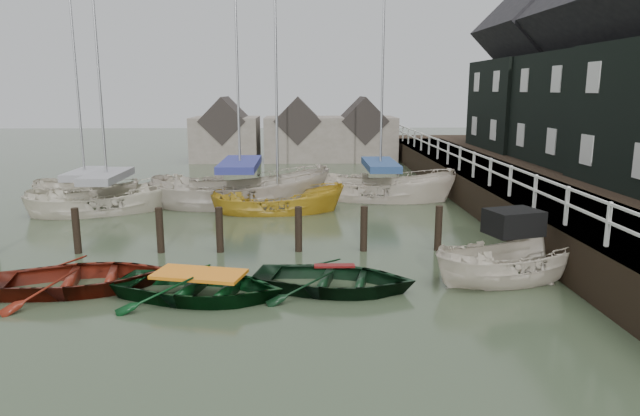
{
  "coord_description": "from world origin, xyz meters",
  "views": [
    {
      "loc": [
        1.35,
        -13.89,
        4.89
      ],
      "look_at": [
        1.85,
        2.8,
        1.4
      ],
      "focal_mm": 32.0,
      "sensor_mm": 36.0,
      "label": 1
    }
  ],
  "objects_px": {
    "sailboat_d": "(380,198)",
    "rowboat_green": "(200,298)",
    "sailboat_b": "(241,203)",
    "sailboat_a": "(109,210)",
    "sailboat_e": "(87,201)",
    "rowboat_dkgreen": "(334,290)",
    "rowboat_red": "(82,289)",
    "motorboat": "(512,277)",
    "sailboat_c": "(278,211)"
  },
  "relations": [
    {
      "from": "rowboat_green",
      "to": "sailboat_a",
      "type": "xyz_separation_m",
      "value": [
        -5.44,
        10.0,
        0.06
      ]
    },
    {
      "from": "rowboat_dkgreen",
      "to": "sailboat_a",
      "type": "xyz_separation_m",
      "value": [
        -8.68,
        9.54,
        0.06
      ]
    },
    {
      "from": "motorboat",
      "to": "sailboat_d",
      "type": "height_order",
      "value": "sailboat_d"
    },
    {
      "from": "sailboat_e",
      "to": "sailboat_b",
      "type": "bearing_deg",
      "value": -76.54
    },
    {
      "from": "rowboat_red",
      "to": "motorboat",
      "type": "bearing_deg",
      "value": -99.25
    },
    {
      "from": "motorboat",
      "to": "sailboat_e",
      "type": "xyz_separation_m",
      "value": [
        -14.97,
        10.85,
        -0.02
      ]
    },
    {
      "from": "rowboat_green",
      "to": "rowboat_dkgreen",
      "type": "height_order",
      "value": "rowboat_green"
    },
    {
      "from": "rowboat_dkgreen",
      "to": "sailboat_b",
      "type": "relative_size",
      "value": 0.31
    },
    {
      "from": "rowboat_green",
      "to": "sailboat_d",
      "type": "height_order",
      "value": "sailboat_d"
    },
    {
      "from": "sailboat_b",
      "to": "sailboat_c",
      "type": "bearing_deg",
      "value": -138.62
    },
    {
      "from": "rowboat_red",
      "to": "sailboat_e",
      "type": "xyz_separation_m",
      "value": [
        -4.0,
        11.24,
        0.07
      ]
    },
    {
      "from": "rowboat_green",
      "to": "sailboat_c",
      "type": "xyz_separation_m",
      "value": [
        1.45,
        9.7,
        0.02
      ]
    },
    {
      "from": "motorboat",
      "to": "sailboat_c",
      "type": "height_order",
      "value": "sailboat_c"
    },
    {
      "from": "rowboat_red",
      "to": "sailboat_c",
      "type": "height_order",
      "value": "sailboat_c"
    },
    {
      "from": "rowboat_green",
      "to": "sailboat_c",
      "type": "distance_m",
      "value": 9.81
    },
    {
      "from": "rowboat_red",
      "to": "motorboat",
      "type": "relative_size",
      "value": 0.88
    },
    {
      "from": "rowboat_red",
      "to": "sailboat_a",
      "type": "height_order",
      "value": "sailboat_a"
    },
    {
      "from": "rowboat_red",
      "to": "sailboat_d",
      "type": "distance_m",
      "value": 14.71
    },
    {
      "from": "rowboat_red",
      "to": "motorboat",
      "type": "distance_m",
      "value": 10.97
    },
    {
      "from": "sailboat_a",
      "to": "sailboat_b",
      "type": "bearing_deg",
      "value": -100.49
    },
    {
      "from": "rowboat_red",
      "to": "rowboat_green",
      "type": "xyz_separation_m",
      "value": [
        3.04,
        -0.68,
        0.0
      ]
    },
    {
      "from": "rowboat_red",
      "to": "rowboat_green",
      "type": "relative_size",
      "value": 1.05
    },
    {
      "from": "sailboat_b",
      "to": "sailboat_a",
      "type": "bearing_deg",
      "value": 96.32
    },
    {
      "from": "rowboat_green",
      "to": "sailboat_b",
      "type": "bearing_deg",
      "value": 14.85
    },
    {
      "from": "sailboat_d",
      "to": "rowboat_green",
      "type": "bearing_deg",
      "value": 167.16
    },
    {
      "from": "sailboat_a",
      "to": "sailboat_e",
      "type": "height_order",
      "value": "sailboat_a"
    },
    {
      "from": "rowboat_green",
      "to": "sailboat_d",
      "type": "relative_size",
      "value": 0.36
    },
    {
      "from": "sailboat_c",
      "to": "sailboat_d",
      "type": "relative_size",
      "value": 0.97
    },
    {
      "from": "rowboat_green",
      "to": "sailboat_a",
      "type": "distance_m",
      "value": 11.38
    },
    {
      "from": "sailboat_a",
      "to": "sailboat_d",
      "type": "height_order",
      "value": "sailboat_d"
    },
    {
      "from": "rowboat_red",
      "to": "sailboat_c",
      "type": "relative_size",
      "value": 0.39
    },
    {
      "from": "motorboat",
      "to": "sailboat_e",
      "type": "height_order",
      "value": "sailboat_e"
    },
    {
      "from": "sailboat_a",
      "to": "sailboat_e",
      "type": "distance_m",
      "value": 2.5
    },
    {
      "from": "sailboat_c",
      "to": "sailboat_e",
      "type": "height_order",
      "value": "sailboat_c"
    },
    {
      "from": "rowboat_dkgreen",
      "to": "sailboat_d",
      "type": "relative_size",
      "value": 0.35
    },
    {
      "from": "sailboat_a",
      "to": "sailboat_c",
      "type": "height_order",
      "value": "sailboat_c"
    },
    {
      "from": "sailboat_c",
      "to": "rowboat_green",
      "type": "bearing_deg",
      "value": 167.86
    },
    {
      "from": "sailboat_c",
      "to": "sailboat_e",
      "type": "relative_size",
      "value": 1.05
    },
    {
      "from": "rowboat_red",
      "to": "sailboat_b",
      "type": "bearing_deg",
      "value": -26.41
    },
    {
      "from": "sailboat_d",
      "to": "sailboat_a",
      "type": "bearing_deg",
      "value": 114.44
    },
    {
      "from": "sailboat_a",
      "to": "rowboat_dkgreen",
      "type": "bearing_deg",
      "value": -161.09
    },
    {
      "from": "sailboat_d",
      "to": "sailboat_b",
      "type": "bearing_deg",
      "value": 113.26
    },
    {
      "from": "sailboat_b",
      "to": "sailboat_d",
      "type": "height_order",
      "value": "sailboat_b"
    },
    {
      "from": "rowboat_dkgreen",
      "to": "motorboat",
      "type": "distance_m",
      "value": 4.73
    },
    {
      "from": "rowboat_red",
      "to": "motorboat",
      "type": "height_order",
      "value": "motorboat"
    },
    {
      "from": "sailboat_c",
      "to": "sailboat_d",
      "type": "bearing_deg",
      "value": -63.44
    },
    {
      "from": "rowboat_dkgreen",
      "to": "sailboat_e",
      "type": "bearing_deg",
      "value": 54.1
    },
    {
      "from": "rowboat_red",
      "to": "sailboat_e",
      "type": "height_order",
      "value": "sailboat_e"
    },
    {
      "from": "sailboat_b",
      "to": "sailboat_e",
      "type": "bearing_deg",
      "value": 77.4
    },
    {
      "from": "rowboat_red",
      "to": "rowboat_green",
      "type": "distance_m",
      "value": 3.12
    }
  ]
}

